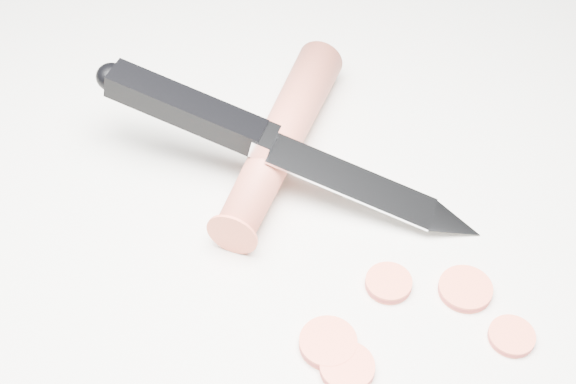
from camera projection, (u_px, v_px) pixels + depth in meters
name	position (u px, v px, depth m)	size (l,w,h in m)	color
ground	(325.00, 230.00, 0.56)	(2.40, 2.40, 0.00)	silver
carrot	(281.00, 138.00, 0.60)	(0.03, 0.03, 0.20)	#C0503B
carrot_slice_0	(465.00, 289.00, 0.52)	(0.04, 0.04, 0.01)	#EF5B3E
carrot_slice_1	(347.00, 367.00, 0.49)	(0.03, 0.03, 0.01)	#EF5B3E
carrot_slice_2	(328.00, 343.00, 0.50)	(0.04, 0.04, 0.01)	#EF5B3E
carrot_slice_3	(389.00, 283.00, 0.53)	(0.03, 0.03, 0.01)	#EF5B3E
carrot_slice_4	(512.00, 336.00, 0.50)	(0.03, 0.03, 0.01)	#EF5B3E
kitchen_knife	(287.00, 146.00, 0.56)	(0.22, 0.23, 0.08)	silver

